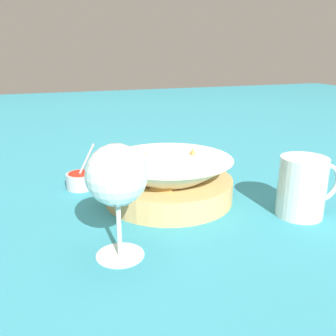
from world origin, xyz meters
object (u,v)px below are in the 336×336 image
Objects in this scene: wine_glass at (117,178)px; food_basket at (168,181)px; beer_mug at (302,189)px; side_plate at (151,157)px; sauce_cup at (81,180)px.

food_basket is at bearing 53.23° from wine_glass.
beer_mug is 0.64× the size of side_plate.
side_plate is (0.20, 0.15, -0.01)m from sauce_cup.
beer_mug is at bearing -36.34° from sauce_cup.
sauce_cup is 0.58× the size of wine_glass.
wine_glass is 1.35× the size of beer_mug.
side_plate is at bearing 68.34° from wine_glass.
wine_glass is (0.02, -0.30, 0.10)m from sauce_cup.
sauce_cup is at bearing 143.95° from food_basket.
side_plate is (0.18, 0.46, -0.11)m from wine_glass.
sauce_cup is at bearing 143.66° from beer_mug.
beer_mug is (0.37, -0.27, 0.03)m from sauce_cup.
side_plate is (0.04, 0.27, -0.03)m from food_basket.
food_basket is at bearing 143.43° from beer_mug.
wine_glass is (-0.14, -0.18, 0.08)m from food_basket.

